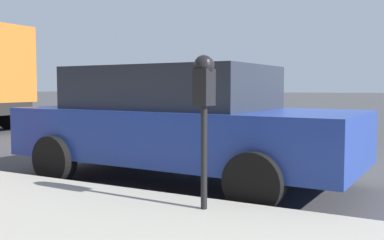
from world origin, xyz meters
name	(u,v)px	position (x,y,z in m)	size (l,w,h in m)	color
ground_plane	(242,173)	(0.00, 0.00, 0.00)	(220.00, 220.00, 0.00)	#424244
parking_meter	(204,92)	(-2.59, -0.66, 1.25)	(0.21, 0.19, 1.44)	black
car_blue	(180,121)	(-0.96, 0.53, 0.82)	(2.29, 4.75, 1.57)	navy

